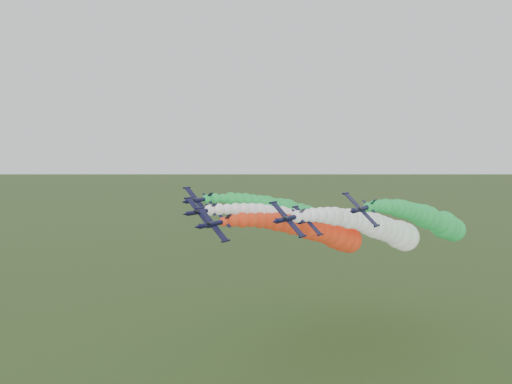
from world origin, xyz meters
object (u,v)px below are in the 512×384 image
jet_outer_left (293,212)px  jet_inner_left (303,222)px  jet_trail (385,229)px  jet_inner_right (381,229)px  jet_outer_right (433,221)px  jet_lead (321,232)px

jet_outer_left → jet_inner_left: bearing=-43.7°
jet_trail → jet_inner_right: bearing=-72.4°
jet_outer_right → jet_lead: bearing=-147.3°
jet_inner_left → jet_outer_right: size_ratio=1.01×
jet_lead → jet_trail: bearing=73.6°
jet_lead → jet_inner_right: bearing=21.4°
jet_outer_left → jet_lead: bearing=-40.4°
jet_inner_left → jet_outer_left: size_ratio=1.00×
jet_inner_right → jet_outer_left: (-32.39, 9.59, 0.89)m
jet_inner_left → jet_outer_right: bearing=12.7°
jet_inner_right → jet_outer_right: 14.51m
jet_lead → jet_inner_right: (14.49, 5.67, 1.51)m
jet_lead → jet_outer_right: 29.52m
jet_lead → jet_inner_right: size_ratio=1.00×
jet_lead → jet_inner_left: bearing=142.2°
jet_inner_right → jet_trail: (-6.65, 20.94, -3.49)m
jet_inner_right → jet_trail: bearing=107.6°
jet_inner_right → jet_outer_right: size_ratio=1.01×
jet_lead → jet_outer_right: bearing=32.7°
jet_inner_left → jet_inner_right: jet_inner_right is taller
jet_outer_left → jet_outer_right: jet_outer_right is taller
jet_lead → jet_trail: 27.81m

